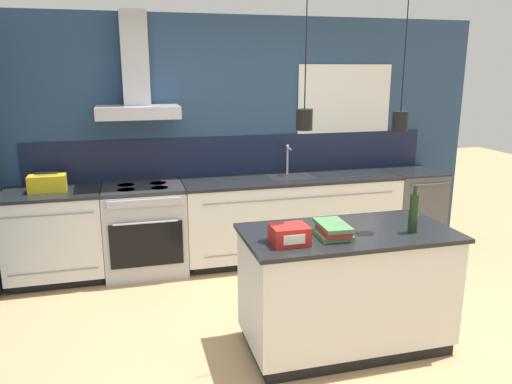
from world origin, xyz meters
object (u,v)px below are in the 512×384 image
(dishwasher, at_px, (410,208))
(book_stack, at_px, (333,230))
(oven_range, at_px, (145,229))
(bottle_on_island, at_px, (414,212))
(yellow_toolbox, at_px, (47,183))
(red_supply_box, at_px, (289,235))

(dishwasher, bearing_deg, book_stack, -133.71)
(oven_range, height_order, bottle_on_island, bottle_on_island)
(book_stack, relative_size, yellow_toolbox, 0.99)
(book_stack, distance_m, yellow_toolbox, 2.85)
(book_stack, bearing_deg, oven_range, 122.71)
(red_supply_box, bearing_deg, yellow_toolbox, 131.80)
(oven_range, xyz_separation_m, bottle_on_island, (1.82, -1.97, 0.60))
(bottle_on_island, relative_size, book_stack, 1.03)
(bottle_on_island, distance_m, yellow_toolbox, 3.35)
(oven_range, xyz_separation_m, dishwasher, (3.06, 0.00, 0.00))
(bottle_on_island, bearing_deg, dishwasher, 57.89)
(dishwasher, bearing_deg, yellow_toolbox, 180.00)
(dishwasher, bearing_deg, red_supply_box, -137.68)
(bottle_on_island, height_order, red_supply_box, bottle_on_island)
(oven_range, distance_m, yellow_toolbox, 1.03)
(oven_range, xyz_separation_m, yellow_toolbox, (-0.88, 0.00, 0.54))
(bottle_on_island, bearing_deg, oven_range, 132.78)
(book_stack, xyz_separation_m, red_supply_box, (-0.34, -0.06, 0.02))
(dishwasher, bearing_deg, bottle_on_island, -122.11)
(red_supply_box, bearing_deg, bottle_on_island, 0.44)
(oven_range, xyz_separation_m, red_supply_box, (0.88, -1.97, 0.52))
(oven_range, distance_m, book_stack, 2.33)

